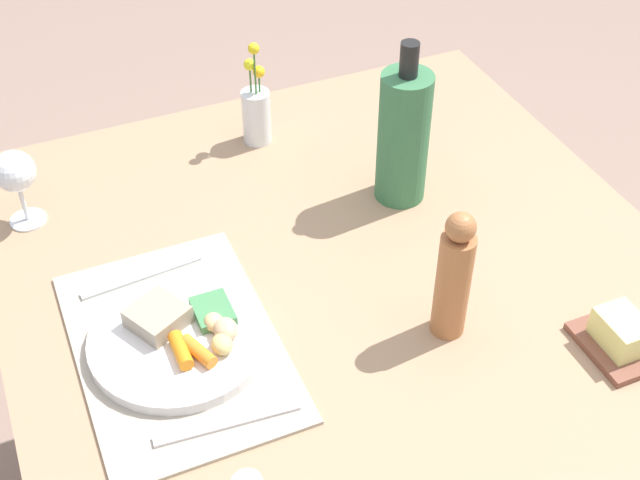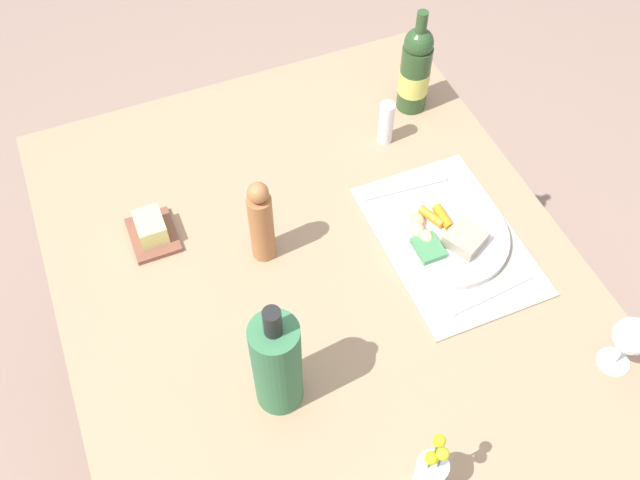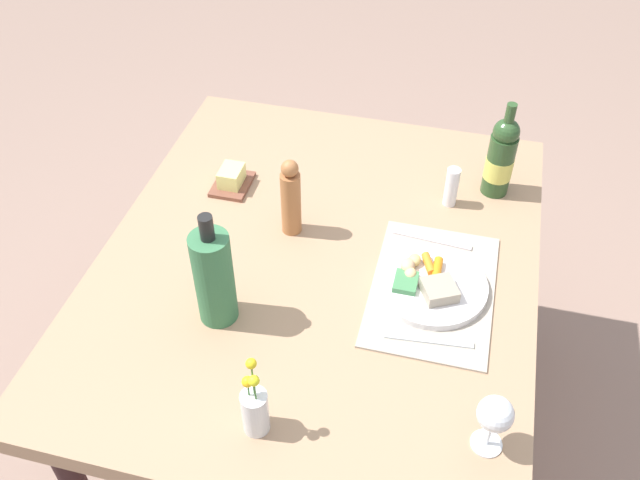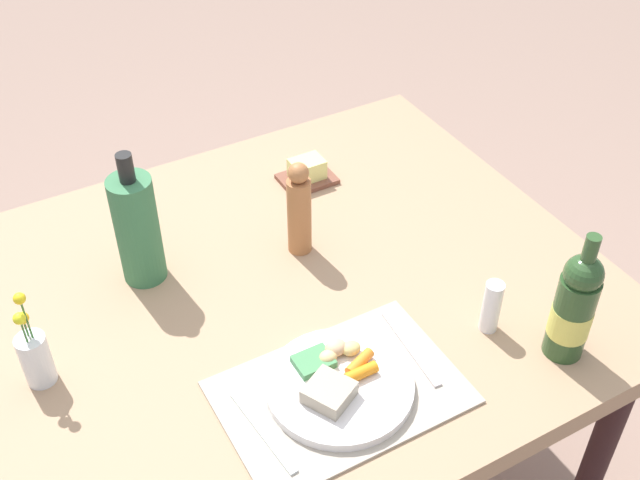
% 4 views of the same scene
% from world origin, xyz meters
% --- Properties ---
extents(dining_table, '(1.32, 1.10, 0.78)m').
position_xyz_m(dining_table, '(0.00, 0.00, 0.71)').
color(dining_table, '#A48060').
rests_on(dining_table, ground_plane).
extents(placemat, '(0.44, 0.29, 0.01)m').
position_xyz_m(placemat, '(-0.04, -0.30, 0.78)').
color(placemat, '#ACA190').
rests_on(placemat, dining_table).
extents(dinner_plate, '(0.27, 0.27, 0.05)m').
position_xyz_m(dinner_plate, '(-0.04, -0.29, 0.80)').
color(dinner_plate, silver).
rests_on(dinner_plate, placemat).
extents(fork, '(0.03, 0.20, 0.00)m').
position_xyz_m(fork, '(-0.20, -0.31, 0.79)').
color(fork, silver).
rests_on(fork, placemat).
extents(knife, '(0.03, 0.21, 0.00)m').
position_xyz_m(knife, '(0.13, -0.27, 0.79)').
color(knife, silver).
rests_on(knife, placemat).
extents(wine_bottle, '(0.08, 0.08, 0.28)m').
position_xyz_m(wine_bottle, '(0.39, -0.42, 0.89)').
color(wine_bottle, '#2A4A25').
rests_on(wine_bottle, dining_table).
extents(cooler_bottle, '(0.09, 0.09, 0.31)m').
position_xyz_m(cooler_bottle, '(-0.24, 0.18, 0.91)').
color(cooler_bottle, '#377248').
rests_on(cooler_bottle, dining_table).
extents(salt_shaker, '(0.04, 0.04, 0.12)m').
position_xyz_m(salt_shaker, '(0.30, -0.30, 0.84)').
color(salt_shaker, white).
rests_on(salt_shaker, dining_table).
extents(flower_vase, '(0.06, 0.06, 0.22)m').
position_xyz_m(flower_vase, '(-0.50, 0.00, 0.84)').
color(flower_vase, silver).
rests_on(flower_vase, dining_table).
extents(pepper_mill, '(0.05, 0.05, 0.23)m').
position_xyz_m(pepper_mill, '(0.09, 0.09, 0.89)').
color(pepper_mill, '#AB6A3D').
rests_on(pepper_mill, dining_table).
extents(butter_dish, '(0.13, 0.10, 0.06)m').
position_xyz_m(butter_dish, '(0.23, 0.31, 0.80)').
color(butter_dish, brown).
rests_on(butter_dish, dining_table).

